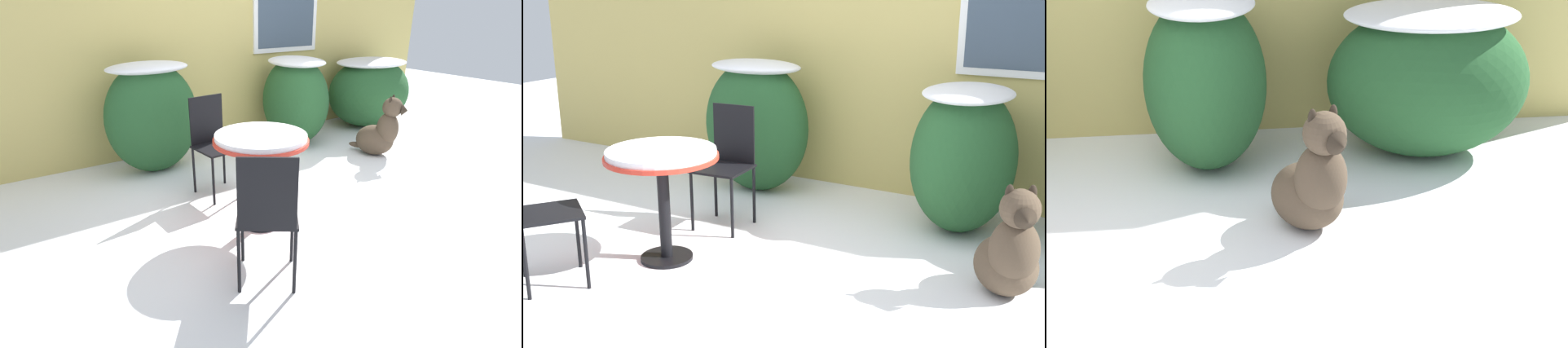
% 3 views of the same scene
% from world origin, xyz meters
% --- Properties ---
extents(ground_plane, '(16.00, 16.00, 0.00)m').
position_xyz_m(ground_plane, '(0.00, 0.00, 0.00)').
color(ground_plane, white).
extents(house_wall, '(8.00, 0.10, 3.02)m').
position_xyz_m(house_wall, '(0.06, 2.20, 1.53)').
color(house_wall, tan).
rests_on(house_wall, ground_plane).
extents(shrub_left, '(1.01, 0.63, 1.19)m').
position_xyz_m(shrub_left, '(-0.89, 1.65, 0.63)').
color(shrub_left, '#235128').
rests_on(shrub_left, ground_plane).
extents(shrub_middle, '(0.77, 0.98, 1.12)m').
position_xyz_m(shrub_middle, '(1.00, 1.57, 0.60)').
color(shrub_middle, '#235128').
rests_on(shrub_middle, ground_plane).
extents(patio_table, '(0.76, 0.76, 0.79)m').
position_xyz_m(patio_table, '(-0.60, 0.01, 0.66)').
color(patio_table, black).
rests_on(patio_table, ground_plane).
extents(patio_chair_near_table, '(0.42, 0.42, 0.94)m').
position_xyz_m(patio_chair_near_table, '(-0.61, 0.79, 0.52)').
color(patio_chair_near_table, black).
rests_on(patio_chair_near_table, ground_plane).
extents(patio_chair_far_side, '(0.54, 0.54, 0.94)m').
position_xyz_m(patio_chair_far_side, '(-1.02, -0.68, 0.52)').
color(patio_chair_far_side, black).
rests_on(patio_chair_far_side, ground_plane).
extents(dog, '(0.54, 0.65, 0.75)m').
position_xyz_m(dog, '(1.56, 0.60, 0.28)').
color(dog, '#4C3D2D').
rests_on(dog, ground_plane).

